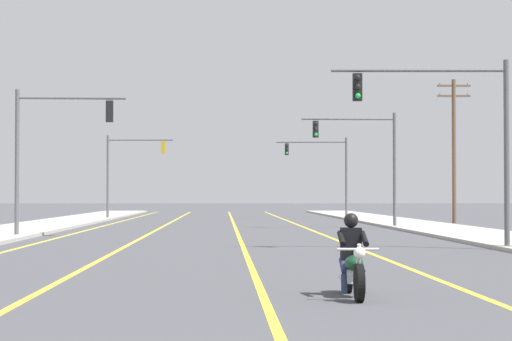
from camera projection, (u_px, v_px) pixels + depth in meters
The scene contains 13 objects.
lane_stripe_center at pixel (235, 228), 51.96m from camera, with size 0.16×100.00×0.01m, color yellow.
lane_stripe_left at pixel (160, 228), 51.82m from camera, with size 0.16×100.00×0.01m, color yellow.
lane_stripe_right at pixel (306, 228), 52.10m from camera, with size 0.16×100.00×0.01m, color yellow.
lane_stripe_far_left at pixel (95, 228), 51.70m from camera, with size 0.16×100.00×0.01m, color yellow.
sidewalk_kerb_right at pixel (448, 230), 47.33m from camera, with size 4.40×110.00×0.14m, color #ADA89E.
sidewalk_kerb_left at pixel (13, 231), 46.59m from camera, with size 4.40×110.00×0.14m, color #ADA89E.
motorcycle_with_rider at pixel (353, 263), 16.88m from camera, with size 0.70×2.19×1.46m.
traffic_signal_near_right at pixel (455, 122), 31.55m from camera, with size 5.81×0.38×6.20m.
traffic_signal_near_left at pixel (49, 140), 40.52m from camera, with size 4.60×0.41×6.20m.
traffic_signal_mid_right at pixel (368, 152), 51.80m from camera, with size 5.10×0.42×6.20m.
traffic_signal_mid_left at pixel (127, 164), 71.44m from camera, with size 4.91×0.49×6.20m.
traffic_signal_far_right at pixel (326, 164), 74.21m from camera, with size 5.45×0.51×6.20m.
utility_pole_right_far at pixel (454, 145), 61.32m from camera, with size 2.12×0.26×9.12m.
Camera 1 is at (-0.50, -7.03, 1.78)m, focal length 67.98 mm.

